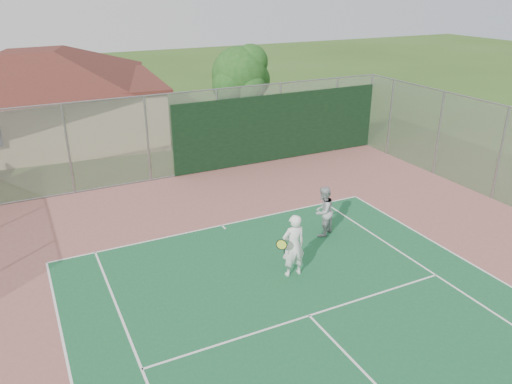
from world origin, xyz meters
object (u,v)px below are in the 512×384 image
tree (241,77)px  player_grey_back (323,212)px  player_white_front (293,246)px  clubhouse (36,88)px

tree → player_grey_back: 12.05m
player_white_front → clubhouse: bearing=-69.5°
tree → player_grey_back: size_ratio=2.88×
clubhouse → player_white_front: size_ratio=7.26×
tree → player_white_front: size_ratio=2.60×
player_white_front → player_grey_back: size_ratio=1.11×
tree → player_white_front: (-4.57, -13.21, -2.19)m
tree → player_grey_back: (-2.51, -11.56, -2.28)m
tree → clubhouse: bearing=160.5°
clubhouse → player_white_front: (4.98, -16.58, -1.83)m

